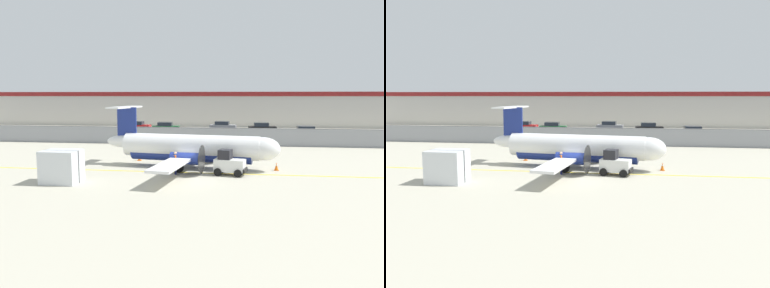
{
  "view_description": "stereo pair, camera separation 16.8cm",
  "coord_description": "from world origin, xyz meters",
  "views": [
    {
      "loc": [
        3.93,
        -25.66,
        5.84
      ],
      "look_at": [
        -0.18,
        5.07,
        1.8
      ],
      "focal_mm": 35.0,
      "sensor_mm": 36.0,
      "label": 1
    },
    {
      "loc": [
        4.09,
        -25.64,
        5.84
      ],
      "look_at": [
        -0.18,
        5.07,
        1.8
      ],
      "focal_mm": 35.0,
      "sensor_mm": 36.0,
      "label": 2
    }
  ],
  "objects": [
    {
      "name": "traffic_cone_near_left",
      "position": [
        6.68,
        3.78,
        0.31
      ],
      "size": [
        0.36,
        0.36,
        0.64
      ],
      "color": "orange",
      "rests_on": "ground"
    },
    {
      "name": "perimeter_fence",
      "position": [
        0.0,
        18.0,
        1.12
      ],
      "size": [
        98.0,
        0.1,
        2.1
      ],
      "color": "gray",
      "rests_on": "ground"
    },
    {
      "name": "ground_plane",
      "position": [
        0.0,
        2.0,
        0.0
      ],
      "size": [
        140.0,
        140.0,
        0.01
      ],
      "color": "#B2AD99"
    },
    {
      "name": "baggage_tug",
      "position": [
        3.05,
        1.57,
        0.86
      ],
      "size": [
        2.52,
        1.81,
        1.88
      ],
      "rotation": [
        0.0,
        0.0,
        -0.23
      ],
      "color": "silver",
      "rests_on": "ground"
    },
    {
      "name": "parked_car_0",
      "position": [
        -12.83,
        32.87,
        0.89
      ],
      "size": [
        4.25,
        2.1,
        1.58
      ],
      "rotation": [
        0.0,
        0.0,
        -0.03
      ],
      "color": "red",
      "rests_on": "parking_lot_strip"
    },
    {
      "name": "ground_crew_worker",
      "position": [
        -0.92,
        1.32,
        0.95
      ],
      "size": [
        0.41,
        0.55,
        1.7
      ],
      "rotation": [
        0.0,
        0.0,
        0.25
      ],
      "color": "#191E4C",
      "rests_on": "ground"
    },
    {
      "name": "parked_car_2",
      "position": [
        0.89,
        34.68,
        0.89
      ],
      "size": [
        4.32,
        2.27,
        1.58
      ],
      "rotation": [
        0.0,
        0.0,
        -0.08
      ],
      "color": "gray",
      "rests_on": "parking_lot_strip"
    },
    {
      "name": "background_building",
      "position": [
        0.0,
        47.99,
        3.26
      ],
      "size": [
        91.0,
        8.1,
        6.5
      ],
      "color": "beige",
      "rests_on": "ground"
    },
    {
      "name": "parked_car_3",
      "position": [
        7.0,
        32.5,
        0.89
      ],
      "size": [
        4.26,
        2.12,
        1.58
      ],
      "rotation": [
        0.0,
        0.0,
        0.04
      ],
      "color": "black",
      "rests_on": "parking_lot_strip"
    },
    {
      "name": "parked_car_4",
      "position": [
        12.44,
        26.59,
        0.89
      ],
      "size": [
        4.21,
        2.02,
        1.58
      ],
      "rotation": [
        0.0,
        0.0,
        3.15
      ],
      "color": "#B28C19",
      "rests_on": "parking_lot_strip"
    },
    {
      "name": "commuter_airplane",
      "position": [
        0.08,
        4.04,
        1.6
      ],
      "size": [
        14.61,
        16.07,
        4.92
      ],
      "rotation": [
        0.0,
        0.0,
        -0.14
      ],
      "color": "white",
      "rests_on": "ground"
    },
    {
      "name": "traffic_cone_near_right",
      "position": [
        -5.17,
        6.68,
        0.31
      ],
      "size": [
        0.36,
        0.36,
        0.64
      ],
      "color": "orange",
      "rests_on": "ground"
    },
    {
      "name": "parked_car_1",
      "position": [
        -7.82,
        31.5,
        0.89
      ],
      "size": [
        4.28,
        2.18,
        1.58
      ],
      "rotation": [
        0.0,
        0.0,
        0.05
      ],
      "color": "#19662D",
      "rests_on": "parking_lot_strip"
    },
    {
      "name": "cargo_container",
      "position": [
        -8.01,
        -2.36,
        1.1
      ],
      "size": [
        2.44,
        2.04,
        2.2
      ],
      "rotation": [
        0.0,
        0.0,
        -0.01
      ],
      "color": "silver",
      "rests_on": "ground"
    },
    {
      "name": "parking_lot_strip",
      "position": [
        0.0,
        29.5,
        0.06
      ],
      "size": [
        98.0,
        17.0,
        0.12
      ],
      "color": "#38383A",
      "rests_on": "ground"
    }
  ]
}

